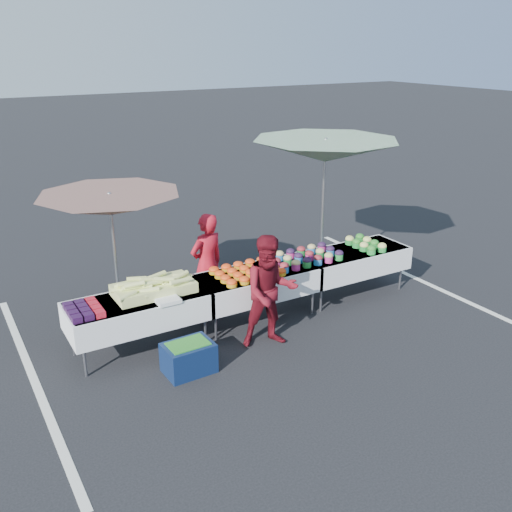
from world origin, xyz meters
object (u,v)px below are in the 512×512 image
table_right (352,260)px  customer (270,292)px  umbrella_left (110,205)px  table_center (256,283)px  storage_bin (189,357)px  umbrella_right (325,152)px  table_left (138,310)px  vendor (207,264)px

table_right → customer: customer is taller
customer → umbrella_left: 2.46m
table_center → storage_bin: size_ratio=3.00×
table_right → storage_bin: bearing=-165.6°
table_center → umbrella_left: size_ratio=0.91×
storage_bin → table_center: bearing=27.8°
table_center → umbrella_right: 2.50m
table_left → umbrella_left: (-0.02, 0.80, 1.24)m
table_left → table_center: (1.80, 0.00, 0.00)m
table_right → customer: 2.17m
vendor → umbrella_right: bearing=171.9°
table_left → table_center: same height
table_right → customer: (-2.02, -0.75, 0.20)m
table_right → table_left: bearing=180.0°
table_right → umbrella_left: umbrella_left is taller
table_right → vendor: vendor is taller
table_left → storage_bin: 0.98m
table_left → umbrella_left: 1.47m
umbrella_left → storage_bin: size_ratio=3.30×
table_left → table_right: same height
table_left → umbrella_right: 3.97m
umbrella_left → storage_bin: 2.33m
table_right → vendor: 2.39m
customer → storage_bin: bearing=-159.5°
storage_bin → table_left: bearing=109.5°
table_left → table_right: size_ratio=1.00×
customer → vendor: bearing=119.5°
table_left → umbrella_right: bearing=11.8°
vendor → customer: bearing=90.1°
vendor → umbrella_right: umbrella_right is taller
table_left → customer: customer is taller
table_right → umbrella_right: bearing=95.2°
table_left → vendor: (1.28, 0.55, 0.20)m
table_right → vendor: bearing=166.7°
table_left → storage_bin: bearing=-68.7°
storage_bin → customer: bearing=2.2°
umbrella_right → storage_bin: bearing=-153.9°
table_left → storage_bin: (0.33, -0.84, -0.38)m
umbrella_left → umbrella_right: size_ratio=0.69×
table_left → umbrella_right: (3.53, 0.74, 1.65)m
table_right → umbrella_left: 3.91m
table_right → umbrella_left: size_ratio=0.91×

